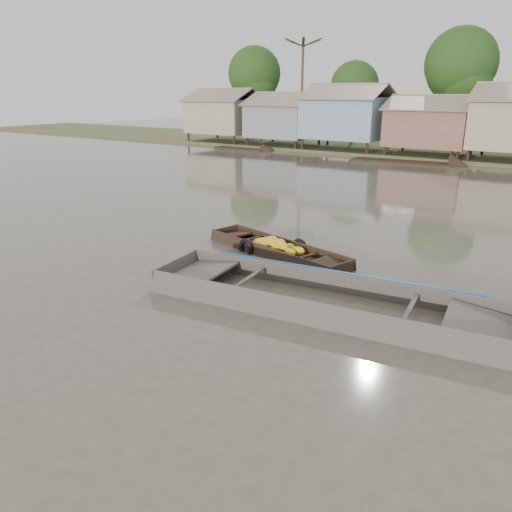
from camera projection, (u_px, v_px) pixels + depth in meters
The scene contains 3 objects.
ground at pixel (232, 293), 12.37m from camera, with size 120.00×120.00×0.00m, color #4D453B.
banana_boat at pixel (275, 249), 15.39m from camera, with size 5.31×2.42×0.70m.
viewer_boat at pixel (323, 304), 11.57m from camera, with size 8.60×3.19×0.68m.
Camera 1 is at (6.94, -9.13, 4.77)m, focal length 35.00 mm.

